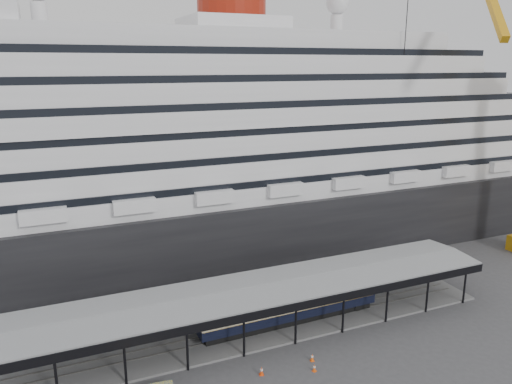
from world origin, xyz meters
TOP-DOWN VIEW (x-y plane):
  - ground at (0.00, 0.00)m, footprint 200.00×200.00m
  - cruise_ship at (0.05, 32.00)m, footprint 130.00×30.00m
  - platform_canopy at (0.00, 5.00)m, footprint 56.00×9.18m
  - pullman_carriage at (4.26, 5.00)m, footprint 21.49×3.14m
  - traffic_cone_left at (-2.54, -2.60)m, footprint 0.54×0.54m
  - traffic_cone_mid at (2.29, -4.08)m, footprint 0.50×0.50m
  - traffic_cone_right at (2.96, -2.51)m, footprint 0.47×0.47m

SIDE VIEW (x-z plane):
  - ground at x=0.00m, z-range 0.00..0.00m
  - traffic_cone_mid at x=2.29m, z-range 0.00..0.75m
  - traffic_cone_right at x=2.96m, z-range 0.00..0.77m
  - traffic_cone_left at x=-2.54m, z-range 0.00..0.84m
  - platform_canopy at x=0.00m, z-range -0.29..5.01m
  - pullman_carriage at x=4.26m, z-range -7.96..13.10m
  - cruise_ship at x=0.05m, z-range -3.60..40.30m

